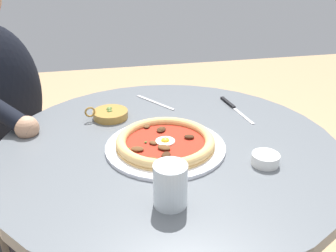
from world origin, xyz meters
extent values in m
cylinder|color=#565B60|center=(0.00, 0.00, 0.70)|extent=(0.95, 0.95, 0.03)
cylinder|color=#4E5257|center=(0.00, 0.00, 0.35)|extent=(0.09, 0.09, 0.66)
cylinder|color=white|center=(0.01, 0.02, 0.72)|extent=(0.32, 0.32, 0.01)
cylinder|color=#E0B26B|center=(0.01, 0.02, 0.73)|extent=(0.27, 0.27, 0.01)
torus|color=#E0B26B|center=(0.01, 0.02, 0.74)|extent=(0.27, 0.27, 0.03)
cylinder|color=#A82314|center=(0.01, 0.02, 0.73)|extent=(0.25, 0.25, 0.00)
cylinder|color=white|center=(0.01, 0.02, 0.74)|extent=(0.05, 0.05, 0.00)
ellipsoid|color=yellow|center=(0.01, 0.02, 0.74)|extent=(0.02, 0.02, 0.02)
ellipsoid|color=#4C2D19|center=(0.01, -0.04, 0.74)|extent=(0.02, 0.02, 0.01)
ellipsoid|color=brown|center=(0.05, -0.08, 0.74)|extent=(0.02, 0.03, 0.01)
ellipsoid|color=brown|center=(0.09, 0.05, 0.74)|extent=(0.04, 0.03, 0.01)
ellipsoid|color=#3D2314|center=(-0.05, 0.02, 0.74)|extent=(0.03, 0.03, 0.01)
ellipsoid|color=brown|center=(0.07, 0.12, 0.74)|extent=(0.03, 0.02, 0.01)
ellipsoid|color=#3D2314|center=(0.03, 0.10, 0.74)|extent=(0.04, 0.04, 0.01)
ellipsoid|color=brown|center=(0.02, 0.06, 0.74)|extent=(0.04, 0.04, 0.01)
ellipsoid|color=#3D2314|center=(0.01, -0.04, 0.74)|extent=(0.04, 0.04, 0.01)
ellipsoid|color=brown|center=(0.05, 0.03, 0.74)|extent=(0.03, 0.03, 0.01)
ellipsoid|color=#2D6B28|center=(0.03, 0.04, 0.74)|extent=(0.01, 0.01, 0.00)
ellipsoid|color=#2D6B28|center=(0.07, 0.02, 0.74)|extent=(0.01, 0.01, 0.00)
ellipsoid|color=#2D6B28|center=(0.11, 0.04, 0.74)|extent=(0.01, 0.01, 0.00)
cylinder|color=silver|center=(0.05, 0.26, 0.76)|extent=(0.07, 0.07, 0.10)
cylinder|color=silver|center=(0.05, 0.26, 0.72)|extent=(0.06, 0.06, 0.02)
cube|color=silver|center=(-0.27, -0.13, 0.71)|extent=(0.02, 0.13, 0.00)
cube|color=black|center=(-0.26, -0.24, 0.72)|extent=(0.02, 0.10, 0.01)
cylinder|color=white|center=(-0.22, 0.15, 0.73)|extent=(0.07, 0.07, 0.03)
cylinder|color=olive|center=(-0.22, 0.15, 0.73)|extent=(0.06, 0.06, 0.01)
cylinder|color=olive|center=(0.14, -0.21, 0.73)|extent=(0.11, 0.11, 0.02)
torus|color=olive|center=(0.21, -0.19, 0.74)|extent=(0.03, 0.01, 0.03)
ellipsoid|color=#516B2D|center=(0.14, -0.23, 0.73)|extent=(0.02, 0.02, 0.02)
ellipsoid|color=#516B2D|center=(0.15, -0.22, 0.73)|extent=(0.02, 0.02, 0.02)
ellipsoid|color=#516B2D|center=(0.15, -0.20, 0.73)|extent=(0.02, 0.02, 0.02)
cube|color=#BCBCC1|center=(-0.02, -0.30, 0.72)|extent=(0.11, 0.15, 0.00)
cube|color=#282833|center=(0.54, -0.45, 0.23)|extent=(0.43, 0.44, 0.45)
sphere|color=tan|center=(0.39, -0.14, 0.73)|extent=(0.07, 0.07, 0.07)
cylinder|color=#4C4742|center=(0.55, -0.23, 0.23)|extent=(0.02, 0.02, 0.45)
cylinder|color=#4C4742|center=(0.32, -0.50, 0.23)|extent=(0.02, 0.02, 0.45)
cylinder|color=#4C4742|center=(0.60, -0.73, 0.23)|extent=(0.02, 0.02, 0.45)
camera|label=1|loc=(0.19, 0.89, 1.22)|focal=40.47mm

